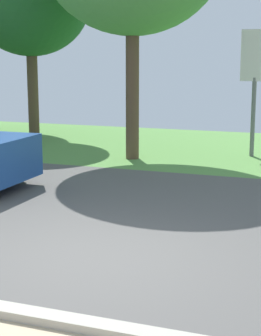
# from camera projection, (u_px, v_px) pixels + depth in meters

# --- Properties ---
(ground_plane) EXTENTS (40.00, 22.00, 0.20)m
(ground_plane) POSITION_uv_depth(u_px,v_px,m) (160.00, 208.00, 10.61)
(ground_plane) COLOR #565451
(tree_right_far) EXTENTS (3.94, 3.94, 6.36)m
(tree_right_far) POSITION_uv_depth(u_px,v_px,m) (30.00, 1.00, 18.30)
(tree_right_far) COLOR brown
(tree_right_far) RESTS_ON ground_plane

